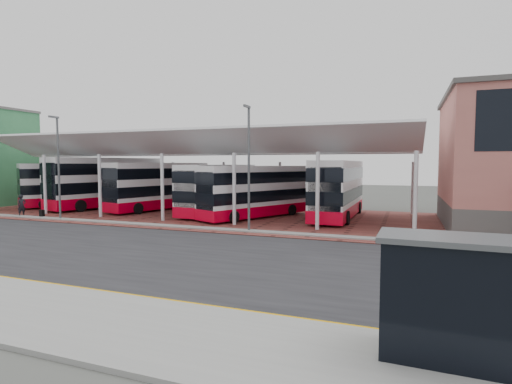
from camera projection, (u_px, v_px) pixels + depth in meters
ground at (168, 249)px, 20.63m from camera, size 140.00×140.00×0.00m
road at (157, 253)px, 19.70m from camera, size 120.00×14.00×0.02m
forecourt at (280, 218)px, 32.06m from camera, size 72.00×16.00×0.06m
sidewalk at (4, 305)px, 12.22m from camera, size 120.00×4.00×0.14m
north_kerb at (220, 229)px, 26.41m from camera, size 120.00×0.80×0.14m
yellow_line_near at (58, 288)px, 14.09m from camera, size 120.00×0.12×0.01m
yellow_line_far at (65, 285)px, 14.37m from camera, size 120.00×0.12×0.01m
canopy at (197, 148)px, 35.35m from camera, size 37.00×11.63×7.07m
lamp_west at (58, 165)px, 31.10m from camera, size 0.16×0.90×8.07m
lamp_east at (249, 165)px, 25.48m from camera, size 0.16×0.90×8.07m
bus_0 at (78, 185)px, 41.14m from camera, size 7.83×10.28×4.39m
bus_1 at (108, 183)px, 40.02m from camera, size 5.68×12.33×4.96m
bus_2 at (159, 186)px, 37.95m from camera, size 5.29×11.08×4.46m
bus_3 at (219, 189)px, 34.87m from camera, size 3.05×10.50×4.28m
bus_4 at (255, 192)px, 32.24m from camera, size 6.48×10.18×4.19m
bus_5 at (338, 190)px, 32.10m from camera, size 2.91×11.16×4.59m
pedestrian at (22, 206)px, 33.08m from camera, size 0.58×0.74×1.80m
suitcase at (42, 214)px, 32.46m from camera, size 0.36×0.26×0.62m
bus_shelter at (476, 289)px, 8.15m from camera, size 3.44×1.66×2.71m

